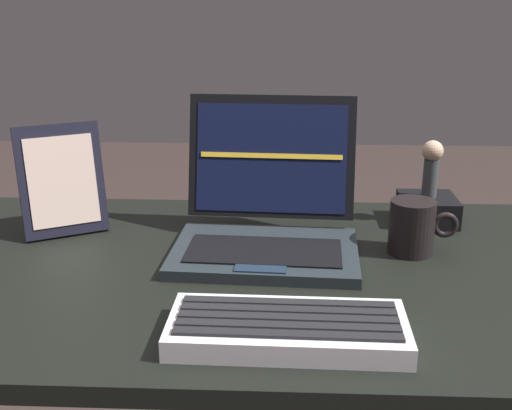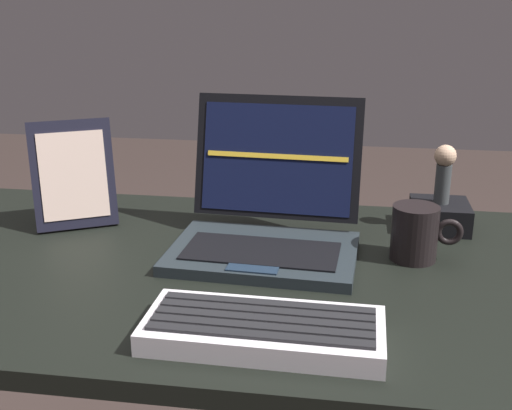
{
  "view_description": "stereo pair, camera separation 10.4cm",
  "coord_description": "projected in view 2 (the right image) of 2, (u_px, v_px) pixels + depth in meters",
  "views": [
    {
      "loc": [
        0.06,
        -0.92,
        1.16
      ],
      "look_at": [
        0.02,
        0.06,
        0.83
      ],
      "focal_mm": 45.21,
      "sensor_mm": 36.0,
      "label": 1
    },
    {
      "loc": [
        0.17,
        -0.91,
        1.16
      ],
      "look_at": [
        0.02,
        0.06,
        0.83
      ],
      "focal_mm": 45.21,
      "sensor_mm": 36.0,
      "label": 2
    }
  ],
  "objects": [
    {
      "name": "desk",
      "position": [
        240.0,
        328.0,
        1.05
      ],
      "size": [
        1.53,
        0.66,
        0.75
      ],
      "color": "black",
      "rests_on": "ground"
    },
    {
      "name": "laptop_front",
      "position": [
        268.0,
        221.0,
        1.06
      ],
      "size": [
        0.31,
        0.28,
        0.24
      ],
      "color": "#21292D",
      "rests_on": "desk"
    },
    {
      "name": "external_keyboard",
      "position": [
        263.0,
        330.0,
        0.79
      ],
      "size": [
        0.3,
        0.13,
        0.03
      ],
      "color": "silver",
      "rests_on": "desk"
    },
    {
      "name": "photo_frame",
      "position": [
        73.0,
        175.0,
        1.15
      ],
      "size": [
        0.15,
        0.11,
        0.2
      ],
      "color": "black",
      "rests_on": "desk"
    },
    {
      "name": "figurine_stand",
      "position": [
        440.0,
        216.0,
        1.17
      ],
      "size": [
        0.1,
        0.1,
        0.05
      ],
      "primitive_type": "cube",
      "color": "black",
      "rests_on": "desk"
    },
    {
      "name": "figurine",
      "position": [
        444.0,
        169.0,
        1.14
      ],
      "size": [
        0.04,
        0.04,
        0.11
      ],
      "color": "#393C3E",
      "rests_on": "figurine_stand"
    },
    {
      "name": "coffee_mug",
      "position": [
        416.0,
        233.0,
        1.03
      ],
      "size": [
        0.11,
        0.07,
        0.09
      ],
      "color": "black",
      "rests_on": "desk"
    }
  ]
}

